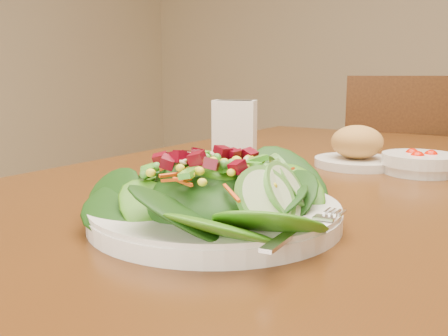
{
  "coord_description": "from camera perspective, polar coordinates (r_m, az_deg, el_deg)",
  "views": [
    {
      "loc": [
        0.34,
        -0.86,
        0.93
      ],
      "look_at": [
        0.01,
        -0.36,
        0.81
      ],
      "focal_mm": 40.0,
      "sensor_mm": 36.0,
      "label": 1
    }
  ],
  "objects": [
    {
      "name": "bread_plate",
      "position": [
        1.0,
        14.93,
        2.04
      ],
      "size": [
        0.16,
        0.16,
        0.08
      ],
      "color": "white",
      "rests_on": "dining_table"
    },
    {
      "name": "napkin_holder",
      "position": [
        1.12,
        1.22,
        4.83
      ],
      "size": [
        0.1,
        0.08,
        0.12
      ],
      "rotation": [
        0.0,
        0.0,
        0.34
      ],
      "color": "white",
      "rests_on": "dining_table"
    },
    {
      "name": "dining_table",
      "position": [
        0.97,
        11.26,
        -6.24
      ],
      "size": [
        0.9,
        1.4,
        0.75
      ],
      "color": "#42230C",
      "rests_on": "ground_plane"
    },
    {
      "name": "tomato_bowl",
      "position": [
        0.96,
        21.45,
        0.52
      ],
      "size": [
        0.13,
        0.13,
        0.04
      ],
      "color": "white",
      "rests_on": "dining_table"
    },
    {
      "name": "salad_plate",
      "position": [
        0.59,
        -0.23,
        -3.48
      ],
      "size": [
        0.3,
        0.3,
        0.09
      ],
      "rotation": [
        0.0,
        0.0,
        0.01
      ],
      "color": "white",
      "rests_on": "dining_table"
    },
    {
      "name": "chair_far",
      "position": [
        1.81,
        20.16,
        -4.07
      ],
      "size": [
        0.52,
        0.52,
        0.92
      ],
      "rotation": [
        0.0,
        0.0,
        3.39
      ],
      "color": "#47260E",
      "rests_on": "ground_plane"
    }
  ]
}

